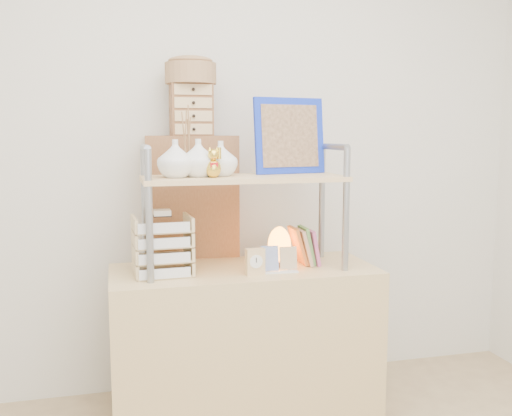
{
  "coord_description": "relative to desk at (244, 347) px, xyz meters",
  "views": [
    {
      "loc": [
        -0.57,
        -1.28,
        1.36
      ],
      "look_at": [
        0.06,
        1.2,
        1.03
      ],
      "focal_mm": 40.0,
      "sensor_mm": 36.0,
      "label": 1
    }
  ],
  "objects": [
    {
      "name": "room_shell",
      "position": [
        0.0,
        -0.81,
        1.32
      ],
      "size": [
        3.42,
        3.41,
        2.61
      ],
      "color": "silver",
      "rests_on": "ground"
    },
    {
      "name": "desk",
      "position": [
        0.0,
        0.0,
        0.0
      ],
      "size": [
        1.2,
        0.5,
        0.75
      ],
      "primitive_type": "cube",
      "color": "tan",
      "rests_on": "ground"
    },
    {
      "name": "cabinet",
      "position": [
        -0.18,
        0.37,
        0.3
      ],
      "size": [
        0.47,
        0.27,
        1.35
      ],
      "primitive_type": "cube",
      "rotation": [
        0.0,
        0.0,
        -0.07
      ],
      "color": "brown",
      "rests_on": "ground"
    },
    {
      "name": "hutch",
      "position": [
        -0.06,
        0.01,
        0.82
      ],
      "size": [
        0.9,
        0.34,
        0.78
      ],
      "color": "gray",
      "rests_on": "desk"
    },
    {
      "name": "letter_tray",
      "position": [
        -0.37,
        -0.03,
        0.49
      ],
      "size": [
        0.24,
        0.23,
        0.29
      ],
      "color": "#D5BC80",
      "rests_on": "desk"
    },
    {
      "name": "salt_lamp",
      "position": [
        0.17,
        0.03,
        0.47
      ],
      "size": [
        0.12,
        0.11,
        0.18
      ],
      "color": "brown",
      "rests_on": "desk"
    },
    {
      "name": "desk_clock",
      "position": [
        0.02,
        -0.13,
        0.43
      ],
      "size": [
        0.09,
        0.05,
        0.12
      ],
      "color": "tan",
      "rests_on": "desk"
    },
    {
      "name": "postcard_stand",
      "position": [
        0.13,
        -0.11,
        0.41
      ],
      "size": [
        0.17,
        0.06,
        0.12
      ],
      "color": "white",
      "rests_on": "desk"
    },
    {
      "name": "drawer_chest",
      "position": [
        -0.18,
        0.35,
        1.1
      ],
      "size": [
        0.2,
        0.16,
        0.25
      ],
      "color": "brown",
      "rests_on": "cabinet"
    },
    {
      "name": "woven_basket",
      "position": [
        -0.18,
        0.35,
        1.28
      ],
      "size": [
        0.25,
        0.25,
        0.1
      ],
      "primitive_type": "cylinder",
      "color": "#966D44",
      "rests_on": "drawer_chest"
    }
  ]
}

